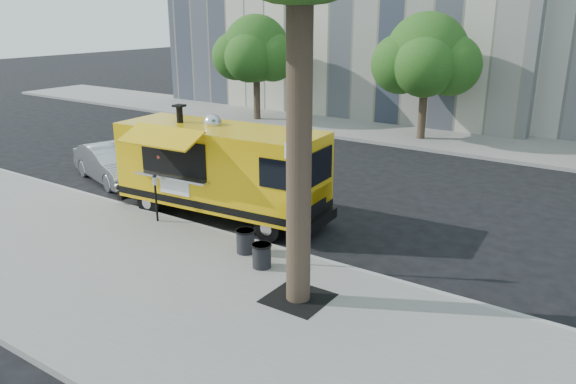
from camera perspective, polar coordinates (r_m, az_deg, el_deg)
name	(u,v)px	position (r m, az deg, el deg)	size (l,w,h in m)	color
ground	(275,234)	(14.99, -1.37, -4.28)	(120.00, 120.00, 0.00)	black
sidewalk	(163,290)	(12.25, -12.54, -9.73)	(60.00, 6.00, 0.15)	gray
curb	(253,243)	(14.27, -3.56, -5.17)	(60.00, 0.14, 0.16)	#999993
far_sidewalk	(448,139)	(26.63, 15.93, 5.17)	(60.00, 5.00, 0.15)	gray
tree_well	(298,298)	(11.50, 1.03, -10.73)	(1.20, 1.20, 0.02)	black
far_tree_a	(256,49)	(29.77, -3.27, 14.32)	(3.42, 3.42, 5.36)	#33261C
far_tree_b	(427,55)	(25.68, 13.91, 13.38)	(3.60, 3.60, 5.50)	#33261C
sign_post	(290,193)	(12.32, 0.20, -0.14)	(0.28, 0.06, 3.00)	silver
parking_meter	(156,192)	(15.61, -13.31, -0.02)	(0.11, 0.11, 1.33)	black
food_truck	(219,168)	(15.83, -6.98, 2.41)	(6.47, 3.31, 3.11)	#E7B20C
sedan	(112,163)	(20.32, -17.49, 2.79)	(1.35, 3.87, 1.27)	#B4B8BC
trash_bin_left	(262,255)	(12.69, -2.69, -6.39)	(0.46, 0.46, 0.55)	black
trash_bin_right	(245,240)	(13.45, -4.35, -4.93)	(0.47, 0.47, 0.57)	black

